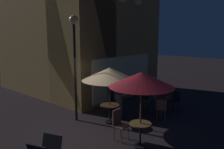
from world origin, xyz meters
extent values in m
plane|color=black|center=(0.00, 0.00, 0.00)|extent=(60.00, 60.00, 0.00)
cube|color=#A07B43|center=(4.72, 2.66, 3.78)|extent=(6.49, 2.36, 7.56)
cube|color=#A07B43|center=(2.65, 5.44, 3.78)|extent=(2.36, 7.93, 7.56)
cube|color=beige|center=(4.39, 1.44, 1.25)|extent=(4.54, 0.08, 2.10)
cylinder|color=black|center=(0.81, 1.05, 1.92)|extent=(0.10, 0.10, 3.84)
sphere|color=#FDE57B|center=(0.81, 1.05, 3.95)|extent=(0.34, 0.34, 0.34)
cylinder|color=black|center=(1.48, -0.15, 0.01)|extent=(0.40, 0.40, 0.03)
cylinder|color=black|center=(1.48, -0.15, 0.35)|extent=(0.06, 0.06, 0.69)
cylinder|color=#553620|center=(1.48, -0.15, 0.71)|extent=(0.74, 0.74, 0.03)
cylinder|color=black|center=(0.58, -2.17, 0.01)|extent=(0.40, 0.40, 0.03)
cylinder|color=black|center=(0.58, -2.17, 0.38)|extent=(0.06, 0.06, 0.75)
cylinder|color=brown|center=(0.58, -2.17, 0.77)|extent=(0.66, 0.66, 0.03)
cylinder|color=black|center=(3.71, -1.12, 0.01)|extent=(0.40, 0.40, 0.03)
cylinder|color=black|center=(3.71, -1.12, 0.36)|extent=(0.06, 0.06, 0.71)
cylinder|color=#423227|center=(3.71, -1.12, 0.73)|extent=(0.70, 0.70, 0.03)
cylinder|color=black|center=(1.48, -0.15, 0.03)|extent=(0.36, 0.36, 0.06)
cylinder|color=#503D1C|center=(1.48, -0.15, 1.06)|extent=(0.05, 0.05, 2.12)
cone|color=tan|center=(1.48, -0.15, 1.93)|extent=(2.12, 2.12, 0.48)
cylinder|color=black|center=(0.58, -2.17, 0.03)|extent=(0.36, 0.36, 0.06)
cylinder|color=#4E3727|center=(0.58, -2.17, 1.14)|extent=(0.05, 0.05, 2.28)
cone|color=maroon|center=(0.58, -2.17, 2.12)|extent=(1.92, 1.92, 0.43)
cylinder|color=brown|center=(0.74, -1.59, 0.24)|extent=(0.03, 0.03, 0.48)
cylinder|color=brown|center=(0.42, -1.59, 0.24)|extent=(0.03, 0.03, 0.48)
cylinder|color=brown|center=(0.74, -1.27, 0.24)|extent=(0.03, 0.03, 0.48)
cylinder|color=brown|center=(0.42, -1.27, 0.24)|extent=(0.03, 0.03, 0.48)
cube|color=brown|center=(0.58, -1.43, 0.50)|extent=(0.40, 0.40, 0.04)
cube|color=brown|center=(0.58, -1.25, 0.76)|extent=(0.40, 0.04, 0.50)
cylinder|color=brown|center=(3.13, -1.28, 0.22)|extent=(0.03, 0.03, 0.45)
cylinder|color=brown|center=(3.29, -1.56, 0.22)|extent=(0.03, 0.03, 0.45)
cylinder|color=brown|center=(2.86, -1.45, 0.22)|extent=(0.03, 0.03, 0.45)
cylinder|color=brown|center=(3.02, -1.72, 0.22)|extent=(0.03, 0.03, 0.45)
cube|color=brown|center=(3.08, -1.50, 0.47)|extent=(0.55, 0.55, 0.04)
cube|color=brown|center=(2.92, -1.60, 0.68)|extent=(0.24, 0.36, 0.40)
cylinder|color=black|center=(4.16, -1.48, 0.22)|extent=(0.03, 0.03, 0.45)
cylinder|color=black|center=(4.28, -1.18, 0.22)|extent=(0.03, 0.03, 0.45)
cylinder|color=black|center=(4.45, -1.60, 0.22)|extent=(0.03, 0.03, 0.45)
cylinder|color=black|center=(4.58, -1.30, 0.22)|extent=(0.03, 0.03, 0.45)
cube|color=black|center=(4.37, -1.39, 0.46)|extent=(0.52, 0.52, 0.04)
cube|color=black|center=(4.53, -1.46, 0.68)|extent=(0.19, 0.39, 0.41)
cylinder|color=brown|center=(3.75, -0.53, 0.21)|extent=(0.03, 0.03, 0.42)
cylinder|color=brown|center=(3.45, -0.59, 0.21)|extent=(0.03, 0.03, 0.42)
cylinder|color=brown|center=(3.69, -0.23, 0.21)|extent=(0.03, 0.03, 0.42)
cylinder|color=brown|center=(3.39, -0.29, 0.21)|extent=(0.03, 0.03, 0.42)
cube|color=brown|center=(3.57, -0.41, 0.44)|extent=(0.45, 0.45, 0.04)
cube|color=brown|center=(3.54, -0.24, 0.69)|extent=(0.39, 0.11, 0.46)
cube|color=#533E5D|center=(3.20, -1.43, 0.49)|extent=(0.48, 0.47, 0.14)
cylinder|color=#533E5D|center=(3.33, -1.35, 0.24)|extent=(0.14, 0.14, 0.49)
cylinder|color=#4B1421|center=(3.08, -1.50, 0.77)|extent=(0.33, 0.33, 0.56)
sphere|color=#966A4B|center=(3.08, -1.50, 1.15)|extent=(0.23, 0.23, 0.23)
cube|color=#2A493B|center=(3.59, -0.55, 0.49)|extent=(0.39, 0.42, 0.14)
cylinder|color=#2A493B|center=(3.62, -0.71, 0.24)|extent=(0.14, 0.14, 0.49)
cylinder|color=black|center=(3.57, -0.41, 0.74)|extent=(0.33, 0.33, 0.50)
sphere|color=brown|center=(3.57, -0.41, 1.08)|extent=(0.20, 0.20, 0.20)
cylinder|color=#7B7353|center=(2.36, 0.10, 0.47)|extent=(0.28, 0.28, 0.94)
cylinder|color=#5F3265|center=(2.36, 0.10, 1.28)|extent=(0.32, 0.32, 0.67)
sphere|color=tan|center=(2.36, 0.10, 1.70)|extent=(0.20, 0.20, 0.20)
cylinder|color=black|center=(2.52, 0.68, 0.47)|extent=(0.29, 0.29, 0.94)
cylinder|color=#294E30|center=(2.52, 0.68, 1.25)|extent=(0.34, 0.34, 0.62)
sphere|color=brown|center=(2.52, 0.68, 1.66)|extent=(0.22, 0.22, 0.22)
camera|label=1|loc=(-4.84, -5.72, 3.38)|focal=36.42mm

